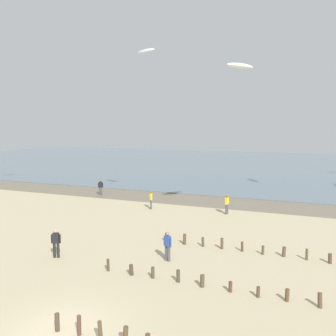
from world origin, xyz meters
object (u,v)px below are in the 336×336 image
at_px(person_nearest_camera, 101,187).
at_px(person_mid_beach, 151,199).
at_px(kite_aloft_0, 240,66).
at_px(person_left_flank, 168,245).
at_px(person_by_waterline, 227,204).
at_px(person_trailing_behind, 56,242).
at_px(kite_aloft_3, 146,51).

relative_size(person_nearest_camera, person_mid_beach, 1.00).
bearing_deg(kite_aloft_0, person_left_flank, 19.83).
xyz_separation_m(person_mid_beach, person_by_waterline, (6.97, 0.73, 0.00)).
relative_size(person_left_flank, person_trailing_behind, 1.00).
distance_m(person_mid_beach, person_left_flank, 13.02).
bearing_deg(person_left_flank, person_trailing_behind, -162.81).
height_order(person_by_waterline, person_trailing_behind, same).
bearing_deg(person_trailing_behind, kite_aloft_0, 52.10).
bearing_deg(kite_aloft_0, kite_aloft_3, -75.25).
bearing_deg(person_trailing_behind, person_left_flank, 17.19).
height_order(person_mid_beach, kite_aloft_0, kite_aloft_0).
bearing_deg(person_left_flank, person_by_waterline, 86.63).
distance_m(person_by_waterline, person_trailing_behind, 15.72).
distance_m(person_nearest_camera, person_left_flank, 21.15).
bearing_deg(person_mid_beach, person_trailing_behind, -90.04).
relative_size(person_mid_beach, kite_aloft_3, 0.76).
bearing_deg(person_trailing_behind, kite_aloft_3, 92.97).
xyz_separation_m(person_trailing_behind, kite_aloft_0, (8.48, 10.89, 11.20)).
height_order(person_nearest_camera, person_left_flank, same).
relative_size(person_nearest_camera, person_trailing_behind, 1.00).
bearing_deg(person_nearest_camera, kite_aloft_0, -21.64).
relative_size(person_left_flank, kite_aloft_0, 0.64).
height_order(person_nearest_camera, person_trailing_behind, same).
xyz_separation_m(person_nearest_camera, person_trailing_behind, (8.09, -17.46, 0.00)).
bearing_deg(person_mid_beach, kite_aloft_3, 136.89).
relative_size(person_nearest_camera, person_left_flank, 1.00).
distance_m(person_trailing_behind, kite_aloft_0, 17.77).
relative_size(person_nearest_camera, kite_aloft_0, 0.64).
bearing_deg(kite_aloft_3, kite_aloft_0, -174.83).
xyz_separation_m(person_nearest_camera, person_by_waterline, (15.08, -3.38, 0.00)).
xyz_separation_m(person_left_flank, person_trailing_behind, (-6.27, -1.94, 0.00)).
bearing_deg(kite_aloft_3, person_trailing_behind, 117.08).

